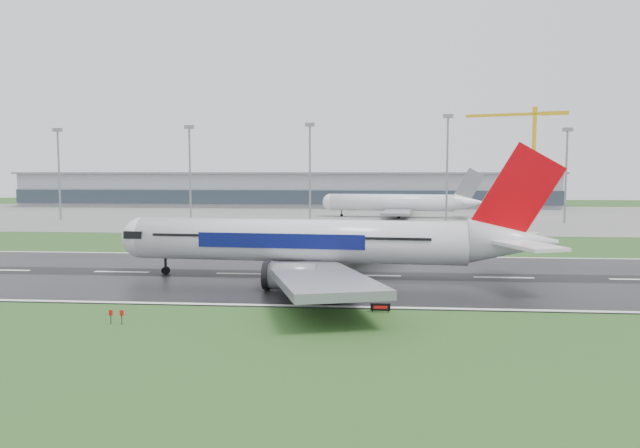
{
  "coord_description": "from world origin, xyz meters",
  "views": [
    {
      "loc": [
        39.88,
        -92.28,
        16.2
      ],
      "look_at": [
        30.92,
        12.0,
        7.0
      ],
      "focal_mm": 33.75,
      "sensor_mm": 36.0,
      "label": 1
    }
  ],
  "objects": [
    {
      "name": "ground",
      "position": [
        0.0,
        0.0,
        0.0
      ],
      "size": [
        520.0,
        520.0,
        0.0
      ],
      "primitive_type": "plane",
      "color": "#22491A",
      "rests_on": "ground"
    },
    {
      "name": "runway",
      "position": [
        0.0,
        0.0,
        0.05
      ],
      "size": [
        400.0,
        45.0,
        0.1
      ],
      "primitive_type": "cube",
      "color": "black",
      "rests_on": "ground"
    },
    {
      "name": "apron",
      "position": [
        0.0,
        125.0,
        0.04
      ],
      "size": [
        400.0,
        130.0,
        0.08
      ],
      "primitive_type": "cube",
      "color": "slate",
      "rests_on": "ground"
    },
    {
      "name": "terminal",
      "position": [
        0.0,
        185.0,
        7.5
      ],
      "size": [
        240.0,
        36.0,
        15.0
      ],
      "primitive_type": "cube",
      "color": "gray",
      "rests_on": "ground"
    },
    {
      "name": "main_airliner",
      "position": [
        33.57,
        -3.35,
        9.74
      ],
      "size": [
        69.76,
        66.89,
        19.28
      ],
      "primitive_type": null,
      "rotation": [
        0.0,
        0.0,
        -0.07
      ],
      "color": "silver",
      "rests_on": "runway"
    },
    {
      "name": "parked_airliner",
      "position": [
        49.24,
        119.62,
        8.41
      ],
      "size": [
        62.03,
        58.54,
        16.66
      ],
      "primitive_type": null,
      "rotation": [
        0.0,
        0.0,
        -0.1
      ],
      "color": "silver",
      "rests_on": "apron"
    },
    {
      "name": "tower_crane",
      "position": [
        115.92,
        200.0,
        23.0
      ],
      "size": [
        45.38,
        16.35,
        45.99
      ],
      "primitive_type": null,
      "rotation": [
        0.0,
        0.0,
        -0.3
      ],
      "color": "gold",
      "rests_on": "ground"
    },
    {
      "name": "runway_sign",
      "position": [
        40.99,
        -23.83,
        0.52
      ],
      "size": [
        2.28,
        0.9,
        1.04
      ],
      "primitive_type": null,
      "rotation": [
        0.0,
        0.0,
        0.29
      ],
      "color": "black",
      "rests_on": "ground"
    },
    {
      "name": "floodmast_1",
      "position": [
        -63.83,
        100.0,
        14.62
      ],
      "size": [
        0.64,
        0.64,
        29.25
      ],
      "primitive_type": "cylinder",
      "color": "gray",
      "rests_on": "ground"
    },
    {
      "name": "floodmast_2",
      "position": [
        -19.25,
        100.0,
        14.96
      ],
      "size": [
        0.64,
        0.64,
        29.91
      ],
      "primitive_type": "cylinder",
      "color": "gray",
      "rests_on": "ground"
    },
    {
      "name": "floodmast_3",
      "position": [
        20.13,
        100.0,
        15.2
      ],
      "size": [
        0.64,
        0.64,
        30.41
      ],
      "primitive_type": "cylinder",
      "color": "gray",
      "rests_on": "ground"
    },
    {
      "name": "floodmast_4",
      "position": [
        63.5,
        100.0,
        16.39
      ],
      "size": [
        0.64,
        0.64,
        32.77
      ],
      "primitive_type": "cylinder",
      "color": "gray",
      "rests_on": "ground"
    },
    {
      "name": "floodmast_5",
      "position": [
        99.84,
        100.0,
        14.2
      ],
      "size": [
        0.64,
        0.64,
        28.39
      ],
      "primitive_type": "cylinder",
      "color": "gray",
      "rests_on": "ground"
    }
  ]
}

